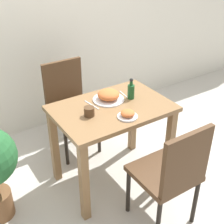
# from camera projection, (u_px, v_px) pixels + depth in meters

# --- Properties ---
(ground_plane) EXTENTS (16.00, 16.00, 0.00)m
(ground_plane) POSITION_uv_depth(u_px,v_px,m) (112.00, 177.00, 2.87)
(ground_plane) COLOR #B7B2A8
(wall_back) EXTENTS (8.00, 0.05, 2.60)m
(wall_back) POSITION_uv_depth(u_px,v_px,m) (46.00, 8.00, 3.09)
(wall_back) COLOR beige
(wall_back) RESTS_ON ground_plane
(dining_table) EXTENTS (0.94, 0.64, 0.75)m
(dining_table) POSITION_uv_depth(u_px,v_px,m) (112.00, 121.00, 2.56)
(dining_table) COLOR olive
(dining_table) RESTS_ON ground_plane
(chair_near) EXTENTS (0.42, 0.42, 0.90)m
(chair_near) POSITION_uv_depth(u_px,v_px,m) (172.00, 172.00, 2.18)
(chair_near) COLOR #4C331E
(chair_near) RESTS_ON ground_plane
(chair_far) EXTENTS (0.42, 0.42, 0.90)m
(chair_far) POSITION_uv_depth(u_px,v_px,m) (69.00, 102.00, 3.05)
(chair_far) COLOR #4C331E
(chair_far) RESTS_ON ground_plane
(food_plate) EXTENTS (0.26, 0.26, 0.09)m
(food_plate) POSITION_uv_depth(u_px,v_px,m) (109.00, 96.00, 2.57)
(food_plate) COLOR white
(food_plate) RESTS_ON dining_table
(side_plate) EXTENTS (0.16, 0.16, 0.06)m
(side_plate) POSITION_uv_depth(u_px,v_px,m) (128.00, 114.00, 2.34)
(side_plate) COLOR white
(side_plate) RESTS_ON dining_table
(drink_cup) EXTENTS (0.08, 0.08, 0.07)m
(drink_cup) POSITION_uv_depth(u_px,v_px,m) (89.00, 112.00, 2.35)
(drink_cup) COLOR #4C331E
(drink_cup) RESTS_ON dining_table
(sauce_bottle) EXTENTS (0.06, 0.06, 0.18)m
(sauce_bottle) POSITION_uv_depth(u_px,v_px,m) (131.00, 91.00, 2.58)
(sauce_bottle) COLOR #194C23
(sauce_bottle) RESTS_ON dining_table
(fork_utensil) EXTENTS (0.03, 0.19, 0.00)m
(fork_utensil) POSITION_uv_depth(u_px,v_px,m) (92.00, 105.00, 2.51)
(fork_utensil) COLOR silver
(fork_utensil) RESTS_ON dining_table
(spoon_utensil) EXTENTS (0.03, 0.16, 0.00)m
(spoon_utensil) POSITION_uv_depth(u_px,v_px,m) (124.00, 95.00, 2.66)
(spoon_utensil) COLOR silver
(spoon_utensil) RESTS_ON dining_table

